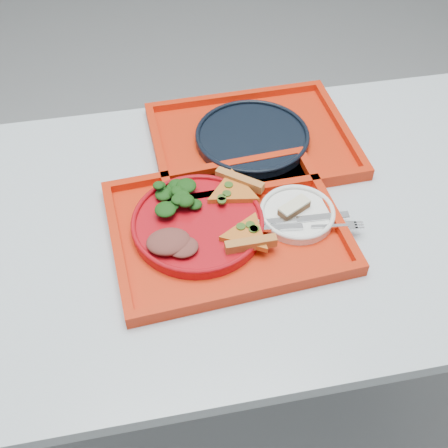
{
  "coord_description": "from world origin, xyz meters",
  "views": [
    {
      "loc": [
        -0.15,
        -0.77,
        1.59
      ],
      "look_at": [
        -0.01,
        -0.05,
        0.78
      ],
      "focal_mm": 45.0,
      "sensor_mm": 36.0,
      "label": 1
    }
  ],
  "objects_px": {
    "dinner_plate": "(198,225)",
    "dessert_bar": "(294,208)",
    "tray_main": "(226,229)",
    "tray_far": "(252,143)",
    "navy_plate": "(252,138)"
  },
  "relations": [
    {
      "from": "tray_main",
      "to": "tray_far",
      "type": "height_order",
      "value": "same"
    },
    {
      "from": "tray_main",
      "to": "dessert_bar",
      "type": "bearing_deg",
      "value": -1.58
    },
    {
      "from": "dinner_plate",
      "to": "dessert_bar",
      "type": "relative_size",
      "value": 3.66
    },
    {
      "from": "dessert_bar",
      "to": "navy_plate",
      "type": "bearing_deg",
      "value": 68.16
    },
    {
      "from": "dinner_plate",
      "to": "dessert_bar",
      "type": "xyz_separation_m",
      "value": [
        0.19,
        -0.0,
        0.01
      ]
    },
    {
      "from": "tray_far",
      "to": "dinner_plate",
      "type": "height_order",
      "value": "dinner_plate"
    },
    {
      "from": "tray_far",
      "to": "navy_plate",
      "type": "height_order",
      "value": "navy_plate"
    },
    {
      "from": "tray_far",
      "to": "dinner_plate",
      "type": "distance_m",
      "value": 0.29
    },
    {
      "from": "tray_main",
      "to": "navy_plate",
      "type": "relative_size",
      "value": 1.73
    },
    {
      "from": "tray_main",
      "to": "dessert_bar",
      "type": "height_order",
      "value": "dessert_bar"
    },
    {
      "from": "tray_main",
      "to": "dessert_bar",
      "type": "distance_m",
      "value": 0.14
    },
    {
      "from": "dinner_plate",
      "to": "navy_plate",
      "type": "relative_size",
      "value": 1.0
    },
    {
      "from": "tray_main",
      "to": "tray_far",
      "type": "distance_m",
      "value": 0.28
    },
    {
      "from": "dinner_plate",
      "to": "dessert_bar",
      "type": "bearing_deg",
      "value": -1.13
    },
    {
      "from": "dessert_bar",
      "to": "tray_far",
      "type": "bearing_deg",
      "value": 68.16
    }
  ]
}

